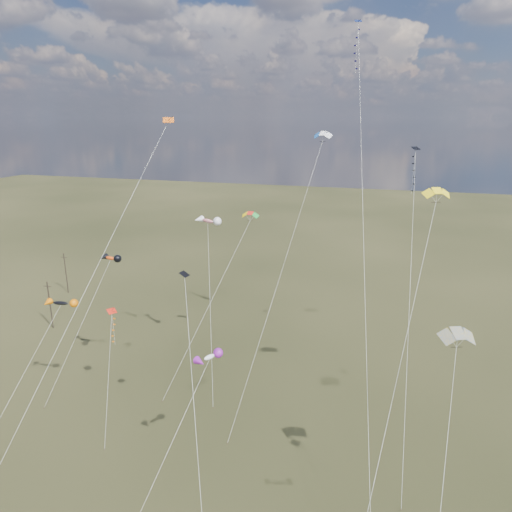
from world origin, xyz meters
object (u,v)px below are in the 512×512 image
(utility_pole_near, at_px, (50,305))
(parafoil_yellow, at_px, (437,192))
(novelty_black_orange, at_px, (60,303))
(utility_pole_far, at_px, (66,273))
(diamond_black_high, at_px, (413,187))

(utility_pole_near, distance_m, parafoil_yellow, 60.25)
(utility_pole_near, height_order, novelty_black_orange, novelty_black_orange)
(utility_pole_near, relative_size, utility_pole_far, 1.00)
(utility_pole_near, bearing_deg, diamond_black_high, -0.18)
(utility_pole_far, relative_size, diamond_black_high, 0.27)
(utility_pole_near, xyz_separation_m, diamond_black_high, (53.37, -0.17, 21.06))
(parafoil_yellow, bearing_deg, utility_pole_near, 169.07)
(diamond_black_high, relative_size, novelty_black_orange, 2.18)
(diamond_black_high, height_order, novelty_black_orange, diamond_black_high)
(utility_pole_far, height_order, novelty_black_orange, novelty_black_orange)
(utility_pole_near, distance_m, novelty_black_orange, 25.34)
(utility_pole_far, xyz_separation_m, diamond_black_high, (61.37, -14.17, 21.06))
(diamond_black_high, relative_size, parafoil_yellow, 1.10)
(utility_pole_near, xyz_separation_m, utility_pole_far, (-8.00, 14.00, 0.00))
(utility_pole_far, bearing_deg, parafoil_yellow, -21.35)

